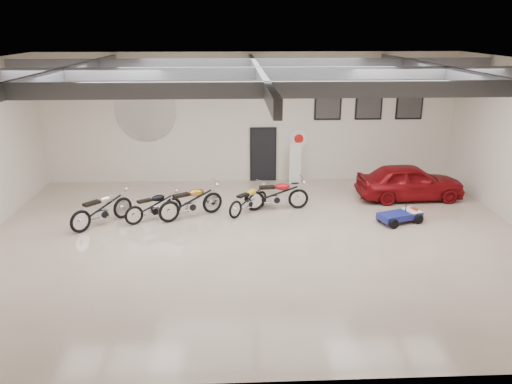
{
  "coord_description": "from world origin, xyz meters",
  "views": [
    {
      "loc": [
        -0.66,
        -13.2,
        5.94
      ],
      "look_at": [
        0.0,
        1.2,
        1.1
      ],
      "focal_mm": 35.0,
      "sensor_mm": 36.0,
      "label": 1
    }
  ],
  "objects_px": {
    "motorcycle_silver": "(102,208)",
    "motorcycle_yellow": "(248,199)",
    "motorcycle_black": "(153,205)",
    "motorcycle_gold": "(191,201)",
    "vintage_car": "(410,182)",
    "motorcycle_red": "(276,194)",
    "banner_stand": "(295,162)",
    "go_kart": "(404,213)"
  },
  "relations": [
    {
      "from": "vintage_car",
      "to": "motorcycle_black",
      "type": "bearing_deg",
      "value": 98.52
    },
    {
      "from": "go_kart",
      "to": "banner_stand",
      "type": "bearing_deg",
      "value": 104.37
    },
    {
      "from": "motorcycle_gold",
      "to": "motorcycle_silver",
      "type": "bearing_deg",
      "value": 160.71
    },
    {
      "from": "motorcycle_gold",
      "to": "vintage_car",
      "type": "bearing_deg",
      "value": -19.05
    },
    {
      "from": "motorcycle_red",
      "to": "vintage_car",
      "type": "distance_m",
      "value": 4.93
    },
    {
      "from": "motorcycle_gold",
      "to": "vintage_car",
      "type": "relative_size",
      "value": 0.59
    },
    {
      "from": "motorcycle_black",
      "to": "banner_stand",
      "type": "bearing_deg",
      "value": 3.19
    },
    {
      "from": "motorcycle_gold",
      "to": "vintage_car",
      "type": "distance_m",
      "value": 7.81
    },
    {
      "from": "motorcycle_gold",
      "to": "banner_stand",
      "type": "bearing_deg",
      "value": 12.7
    },
    {
      "from": "motorcycle_gold",
      "to": "motorcycle_red",
      "type": "xyz_separation_m",
      "value": [
        2.81,
        0.6,
        -0.01
      ]
    },
    {
      "from": "go_kart",
      "to": "motorcycle_silver",
      "type": "bearing_deg",
      "value": 158.31
    },
    {
      "from": "motorcycle_black",
      "to": "motorcycle_silver",
      "type": "bearing_deg",
      "value": 159.22
    },
    {
      "from": "banner_stand",
      "to": "vintage_car",
      "type": "distance_m",
      "value": 4.37
    },
    {
      "from": "motorcycle_gold",
      "to": "motorcycle_yellow",
      "type": "distance_m",
      "value": 1.89
    },
    {
      "from": "motorcycle_black",
      "to": "go_kart",
      "type": "distance_m",
      "value": 7.94
    },
    {
      "from": "motorcycle_gold",
      "to": "motorcycle_red",
      "type": "bearing_deg",
      "value": -18.06
    },
    {
      "from": "motorcycle_silver",
      "to": "motorcycle_red",
      "type": "bearing_deg",
      "value": -36.42
    },
    {
      "from": "banner_stand",
      "to": "motorcycle_black",
      "type": "xyz_separation_m",
      "value": [
        -4.97,
        -3.7,
        -0.35
      ]
    },
    {
      "from": "motorcycle_silver",
      "to": "motorcycle_black",
      "type": "relative_size",
      "value": 1.14
    },
    {
      "from": "motorcycle_gold",
      "to": "go_kart",
      "type": "height_order",
      "value": "motorcycle_gold"
    },
    {
      "from": "banner_stand",
      "to": "motorcycle_gold",
      "type": "xyz_separation_m",
      "value": [
        -3.79,
        -3.52,
        -0.28
      ]
    },
    {
      "from": "motorcycle_silver",
      "to": "vintage_car",
      "type": "height_order",
      "value": "vintage_car"
    },
    {
      "from": "motorcycle_red",
      "to": "vintage_car",
      "type": "height_order",
      "value": "vintage_car"
    },
    {
      "from": "motorcycle_silver",
      "to": "motorcycle_black",
      "type": "distance_m",
      "value": 1.58
    },
    {
      "from": "motorcycle_silver",
      "to": "motorcycle_gold",
      "type": "distance_m",
      "value": 2.76
    },
    {
      "from": "motorcycle_red",
      "to": "go_kart",
      "type": "distance_m",
      "value": 4.15
    },
    {
      "from": "motorcycle_red",
      "to": "motorcycle_silver",
      "type": "bearing_deg",
      "value": -173.13
    },
    {
      "from": "motorcycle_red",
      "to": "vintage_car",
      "type": "relative_size",
      "value": 0.57
    },
    {
      "from": "motorcycle_silver",
      "to": "banner_stand",
      "type": "bearing_deg",
      "value": -16.08
    },
    {
      "from": "motorcycle_silver",
      "to": "motorcycle_red",
      "type": "relative_size",
      "value": 1.01
    },
    {
      "from": "motorcycle_black",
      "to": "motorcycle_red",
      "type": "xyz_separation_m",
      "value": [
        3.99,
        0.78,
        0.06
      ]
    },
    {
      "from": "motorcycle_black",
      "to": "vintage_car",
      "type": "bearing_deg",
      "value": -22.67
    },
    {
      "from": "motorcycle_yellow",
      "to": "go_kart",
      "type": "xyz_separation_m",
      "value": [
        4.89,
        -1.03,
        -0.17
      ]
    },
    {
      "from": "banner_stand",
      "to": "motorcycle_gold",
      "type": "relative_size",
      "value": 0.77
    },
    {
      "from": "motorcycle_silver",
      "to": "motorcycle_yellow",
      "type": "xyz_separation_m",
      "value": [
        4.57,
        0.87,
        -0.09
      ]
    },
    {
      "from": "motorcycle_yellow",
      "to": "go_kart",
      "type": "relative_size",
      "value": 1.07
    },
    {
      "from": "motorcycle_yellow",
      "to": "go_kart",
      "type": "height_order",
      "value": "motorcycle_yellow"
    },
    {
      "from": "motorcycle_gold",
      "to": "motorcycle_yellow",
      "type": "bearing_deg",
      "value": -19.75
    },
    {
      "from": "banner_stand",
      "to": "motorcycle_silver",
      "type": "distance_m",
      "value": 7.66
    },
    {
      "from": "banner_stand",
      "to": "motorcycle_yellow",
      "type": "height_order",
      "value": "banner_stand"
    },
    {
      "from": "motorcycle_red",
      "to": "vintage_car",
      "type": "xyz_separation_m",
      "value": [
        4.85,
        0.91,
        0.08
      ]
    },
    {
      "from": "motorcycle_silver",
      "to": "vintage_car",
      "type": "xyz_separation_m",
      "value": [
        10.37,
        2.03,
        0.07
      ]
    }
  ]
}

